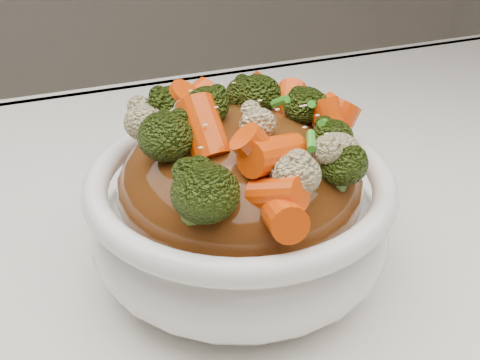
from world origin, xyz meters
name	(u,v)px	position (x,y,z in m)	size (l,w,h in m)	color
tablecloth	(223,320)	(0.00, 0.00, 0.73)	(1.20, 0.80, 0.04)	white
bowl	(240,218)	(0.02, 0.03, 0.79)	(0.20, 0.20, 0.08)	white
sauce_base	(240,184)	(0.02, 0.03, 0.82)	(0.16, 0.16, 0.09)	#552A0E
carrots	(240,102)	(0.02, 0.03, 0.88)	(0.16, 0.16, 0.05)	#DF4307
broccoli	(240,103)	(0.02, 0.03, 0.88)	(0.16, 0.16, 0.04)	black
cauliflower	(240,106)	(0.02, 0.03, 0.87)	(0.16, 0.16, 0.03)	#C5B786
scallions	(240,101)	(0.02, 0.03, 0.88)	(0.12, 0.12, 0.02)	#2F8B20
sesame_seeds	(240,101)	(0.02, 0.03, 0.88)	(0.15, 0.15, 0.01)	beige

